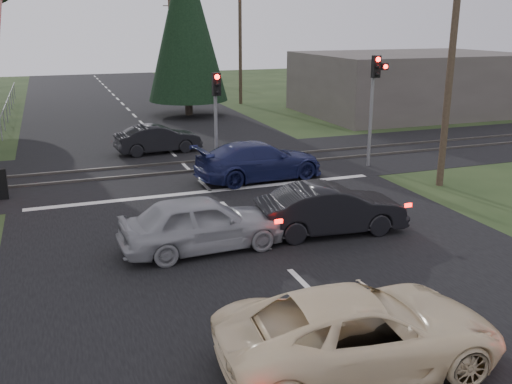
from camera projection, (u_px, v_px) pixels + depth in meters
name	position (u px, v px, depth m)	size (l,w,h in m)	color
ground	(303.00, 283.00, 13.72)	(120.00, 120.00, 0.00)	#213216
road	(198.00, 179.00, 22.72)	(14.00, 100.00, 0.01)	black
rail_corridor	(187.00, 167.00, 24.51)	(120.00, 8.00, 0.01)	black
stop_line	(211.00, 191.00, 21.09)	(13.00, 0.35, 0.00)	silver
rail_near	(191.00, 171.00, 23.78)	(120.00, 0.12, 0.10)	#59544C
rail_far	(182.00, 162.00, 25.22)	(120.00, 0.12, 0.10)	#59544C
traffic_signal_right	(375.00, 89.00, 23.77)	(0.68, 0.48, 4.70)	slate
traffic_signal_center	(216.00, 105.00, 22.85)	(0.32, 0.48, 4.10)	slate
utility_pole_near	(451.00, 59.00, 20.55)	(1.80, 0.26, 9.00)	#4C3D2D
utility_pole_mid	(240.00, 40.00, 42.14)	(1.80, 0.26, 9.00)	#4C3D2D
utility_pole_far	(170.00, 33.00, 64.63)	(1.80, 0.26, 9.00)	#4C3D2D
conifer_tree	(186.00, 22.00, 36.54)	(5.20, 5.20, 11.00)	#473D33
fence_left	(4.00, 136.00, 31.40)	(0.10, 36.00, 1.20)	slate
building_right	(410.00, 83.00, 38.85)	(14.00, 10.00, 4.00)	#59514C
cream_coupe	(360.00, 331.00, 10.21)	(2.41, 5.22, 1.45)	beige
dark_hatchback	(331.00, 209.00, 16.80)	(1.54, 4.40, 1.45)	black
silver_car	(202.00, 223.00, 15.52)	(1.81, 4.49, 1.53)	#93959A
blue_sedan	(259.00, 161.00, 22.53)	(2.10, 5.17, 1.50)	#191E4C
dark_car_far	(158.00, 139.00, 27.14)	(1.40, 4.01, 1.32)	black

